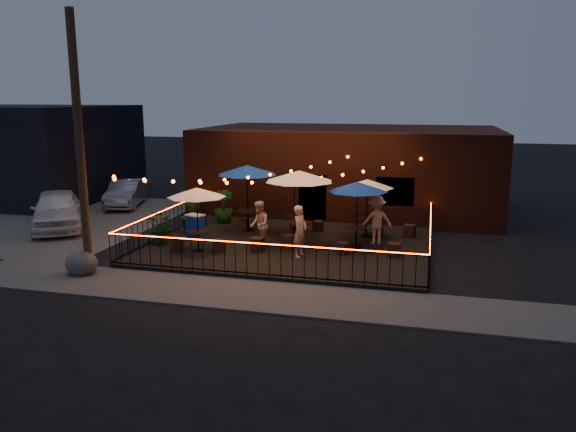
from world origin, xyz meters
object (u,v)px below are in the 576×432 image
Objects in this scene: cafe_table_5 at (367,184)px; utility_pole at (80,147)px; cafe_table_1 at (247,171)px; cafe_table_3 at (294,178)px; boulder at (81,263)px; cooler at (195,225)px; cafe_table_2 at (299,177)px; cafe_table_4 at (357,188)px; cafe_table_0 at (197,193)px.

utility_pole is at bearing -141.15° from cafe_table_5.
cafe_table_1 is 2.01m from cafe_table_3.
cafe_table_5 is 10.63m from boulder.
cafe_table_1 is (3.22, 6.26, -1.42)m from utility_pole.
cafe_table_5 is 2.33× the size of boulder.
cooler is (-3.63, -1.31, -1.79)m from cafe_table_3.
cooler is (-1.64, -1.54, -1.99)m from cafe_table_1.
cafe_table_1 is at bearing 145.65° from cafe_table_2.
cafe_table_2 is at bearing -174.23° from cafe_table_4.
utility_pole is at bearing -148.84° from cafe_table_4.
cafe_table_4 is 2.71× the size of cooler.
boulder is (-3.35, -6.45, -2.21)m from cafe_table_1.
cafe_table_4 is 9.55m from boulder.
utility_pole reaches higher than cafe_table_1.
cafe_table_5 is 6.83m from cooler.
cafe_table_3 is (5.20, 6.03, -1.61)m from utility_pole.
utility_pole is 3.00× the size of cafe_table_1.
cafe_table_0 is 2.64m from cooler.
cafe_table_0 is 4.42m from boulder.
cafe_table_2 is 3.33× the size of cooler.
cafe_table_0 is 0.91× the size of cafe_table_2.
cafe_table_3 is at bearing 49.19° from utility_pole.
boulder is (-2.63, -3.04, -1.84)m from cafe_table_0.
cafe_table_4 reaches higher than boulder.
cafe_table_2 is at bearing -139.43° from cafe_table_5.
cafe_table_2 is 1.62m from cafe_table_3.
cafe_table_5 is at bearing 40.57° from cafe_table_2.
utility_pole is 3.58× the size of cafe_table_5.
cooler is at bearing 70.83° from boulder.
cafe_table_4 is at bearing 31.75° from boulder.
cafe_table_5 is at bearing 35.01° from cooler.
utility_pole is at bearing 56.00° from boulder.
cafe_table_5 is at bearing 38.85° from utility_pole.
cafe_table_1 is 1.19× the size of cafe_table_5.
cafe_table_0 is 3.04× the size of cooler.
cafe_table_4 is at bearing -26.31° from cafe_table_3.
cafe_table_4 reaches higher than cafe_table_5.
utility_pole is 2.73× the size of cafe_table_2.
cafe_table_4 is at bearing 19.52° from cafe_table_0.
cooler is at bearing -179.89° from cafe_table_4.
utility_pole is 3.63m from boulder.
cafe_table_0 reaches higher than cooler.
cafe_table_3 is at bearing 110.09° from cafe_table_2.
boulder is at bearing -130.93° from cafe_table_0.
cafe_table_4 reaches higher than cooler.
utility_pole is 2.98× the size of cafe_table_0.
cafe_table_3 is at bearing 153.69° from cafe_table_4.
cafe_table_3 is (1.99, -0.23, -0.19)m from cafe_table_1.
cafe_table_3 is 2.92× the size of boulder.
cafe_table_2 reaches higher than cafe_table_1.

